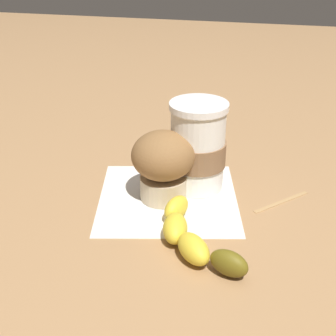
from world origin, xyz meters
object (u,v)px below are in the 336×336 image
Objects in this scene: muffin at (163,163)px; banana at (191,236)px; coffee_cup at (198,147)px; sugar_packet at (186,161)px.

muffin is 0.70× the size of banana.
banana is (0.16, 0.02, -0.05)m from coffee_cup.
coffee_cup is at bearing 22.65° from sugar_packet.
coffee_cup is 0.07m from muffin.
sugar_packet is (-0.13, 0.01, -0.06)m from muffin.
coffee_cup is 0.17m from banana.
coffee_cup is 0.11m from sugar_packet.
muffin is (0.05, -0.04, -0.01)m from coffee_cup.
banana is at bearing 30.00° from muffin.
banana is (0.11, 0.07, -0.04)m from muffin.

